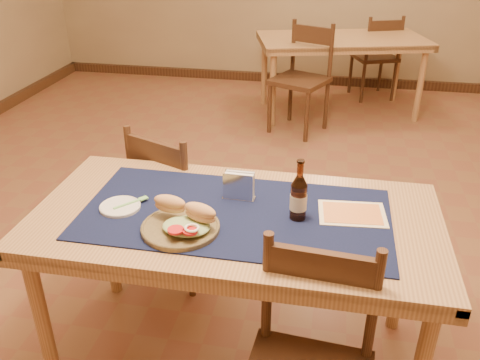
% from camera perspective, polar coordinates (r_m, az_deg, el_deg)
% --- Properties ---
extents(room, '(6.04, 7.04, 2.84)m').
position_cam_1_polar(room, '(2.52, 3.13, 18.67)').
color(room, brown).
rests_on(room, ground).
extents(main_table, '(1.60, 0.80, 0.75)m').
position_cam_1_polar(main_table, '(2.04, -0.53, -5.82)').
color(main_table, '#AB8250').
rests_on(main_table, ground).
extents(placemat, '(1.20, 0.60, 0.01)m').
position_cam_1_polar(placemat, '(2.00, -0.54, -3.78)').
color(placemat, '#0F143A').
rests_on(placemat, main_table).
extents(baseboard, '(6.00, 7.00, 0.10)m').
position_cam_1_polar(baseboard, '(3.04, 2.48, -7.32)').
color(baseboard, '#402817').
rests_on(baseboard, ground).
extents(back_table, '(1.72, 1.17, 0.75)m').
position_cam_1_polar(back_table, '(5.13, 11.35, 14.53)').
color(back_table, '#AB8250').
rests_on(back_table, ground).
extents(chair_main_far, '(0.54, 0.54, 0.89)m').
position_cam_1_polar(chair_main_far, '(2.69, -6.91, -2.22)').
color(chair_main_far, '#402817').
rests_on(chair_main_far, ground).
extents(chair_back_near, '(0.58, 0.58, 0.96)m').
position_cam_1_polar(chair_back_near, '(4.67, 6.99, 11.42)').
color(chair_back_near, '#402817').
rests_on(chair_back_near, ground).
extents(chair_back_far, '(0.53, 0.53, 0.89)m').
position_cam_1_polar(chair_back_far, '(5.71, 15.04, 13.33)').
color(chair_back_far, '#402817').
rests_on(chair_back_far, ground).
extents(sandwich_plate, '(0.29, 0.29, 0.11)m').
position_cam_1_polar(sandwich_plate, '(1.89, -6.44, -4.80)').
color(sandwich_plate, brown).
rests_on(sandwich_plate, placemat).
extents(side_plate, '(0.16, 0.16, 0.01)m').
position_cam_1_polar(side_plate, '(2.08, -13.32, -2.90)').
color(side_plate, silver).
rests_on(side_plate, placemat).
extents(fork, '(0.11, 0.12, 0.00)m').
position_cam_1_polar(fork, '(2.09, -11.87, -2.40)').
color(fork, '#77C66C').
rests_on(fork, side_plate).
extents(beer_bottle, '(0.07, 0.07, 0.24)m').
position_cam_1_polar(beer_bottle, '(1.93, 6.59, -1.94)').
color(beer_bottle, '#4D220D').
rests_on(beer_bottle, placemat).
extents(napkin_holder, '(0.13, 0.05, 0.12)m').
position_cam_1_polar(napkin_holder, '(2.07, -0.13, -0.72)').
color(napkin_holder, silver).
rests_on(napkin_holder, placemat).
extents(menu_card, '(0.27, 0.21, 0.01)m').
position_cam_1_polar(menu_card, '(2.03, 12.49, -3.69)').
color(menu_card, beige).
rests_on(menu_card, placemat).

